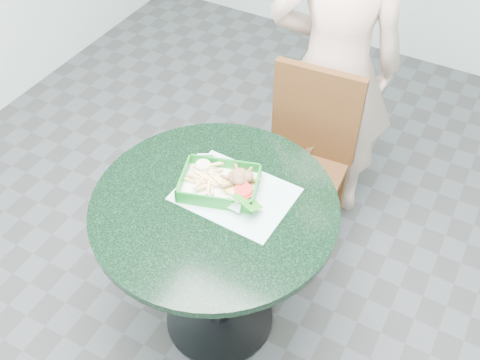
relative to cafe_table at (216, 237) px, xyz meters
The scene contains 10 objects.
floor 0.58m from the cafe_table, ahead, with size 4.00×5.00×0.02m, color #303335.
cafe_table is the anchor object (origin of this frame).
dining_chair 0.64m from the cafe_table, 82.29° to the left, with size 0.40×0.40×0.93m.
diner_person 0.97m from the cafe_table, 84.70° to the left, with size 0.66×0.43×1.82m, color beige.
placemat 0.19m from the cafe_table, 59.48° to the left, with size 0.40×0.30×0.00m, color #A4D4D1.
food_basket 0.20m from the cafe_table, 105.11° to the left, with size 0.28×0.20×0.06m.
crab_sandwich 0.24m from the cafe_table, 57.55° to the left, with size 0.13×0.13×0.08m.
fries_pile 0.24m from the cafe_table, 127.35° to the left, with size 0.12×0.13×0.05m, color #FFD282, non-canonical shape.
sauce_ramekin 0.27m from the cafe_table, 126.22° to the left, with size 0.05×0.05×0.03m.
garnish_cup 0.23m from the cafe_table, 11.23° to the left, with size 0.12×0.11×0.05m.
Camera 1 is at (0.73, -1.14, 2.25)m, focal length 42.00 mm.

